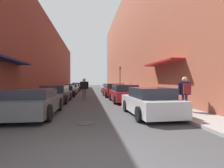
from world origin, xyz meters
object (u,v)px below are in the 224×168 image
object	(u,v)px
parked_car_left_1	(56,94)
parked_car_right_1	(124,94)
parked_car_left_0	(34,102)
parked_car_left_4	(75,87)
parked_car_left_2	(67,91)
parked_car_left_5	(77,86)
parked_car_right_2	(114,90)
skateboarder	(84,87)
parked_car_right_3	(109,88)
manhole_cover	(86,123)
pedestrian	(185,90)
traffic_light	(120,76)
parked_car_left_3	(72,88)
parked_car_right_0	(150,102)

from	to	relation	value
parked_car_left_1	parked_car_right_1	distance (m)	5.24
parked_car_left_0	parked_car_left_4	xyz separation A→B (m)	(0.16, 22.12, -0.05)
parked_car_left_2	parked_car_left_5	distance (m)	17.35
parked_car_left_0	parked_car_right_1	distance (m)	7.11
parked_car_left_0	parked_car_right_2	xyz separation A→B (m)	(5.13, 9.79, 0.04)
skateboarder	parked_car_left_1	bearing A→B (deg)	-148.41
parked_car_right_2	parked_car_left_5	bearing A→B (deg)	105.54
parked_car_right_3	parked_car_left_4	bearing A→B (deg)	126.31
manhole_cover	parked_car_left_5	bearing A→B (deg)	94.48
skateboarder	manhole_cover	world-z (taller)	skateboarder
parked_car_left_1	pedestrian	world-z (taller)	pedestrian
parked_car_left_1	parked_car_right_1	size ratio (longest dim) A/B	1.18
parked_car_left_2	parked_car_left_4	bearing A→B (deg)	90.09
parked_car_left_2	manhole_cover	size ratio (longest dim) A/B	5.84
traffic_light	parked_car_left_2	bearing A→B (deg)	-145.84
parked_car_left_2	pedestrian	bearing A→B (deg)	-57.71
parked_car_left_5	parked_car_right_3	distance (m)	13.89
parked_car_right_3	parked_car_right_1	bearing A→B (deg)	-90.56
parked_car_left_1	parked_car_left_2	world-z (taller)	parked_car_left_1
pedestrian	parked_car_right_3	bearing A→B (deg)	96.75
parked_car_left_1	parked_car_left_5	xyz separation A→B (m)	(0.06, 22.55, 0.03)
parked_car_left_5	parked_car_left_1	bearing A→B (deg)	-90.15
skateboarder	traffic_light	bearing A→B (deg)	61.02
parked_car_left_1	parked_car_right_1	xyz separation A→B (m)	(5.20, -0.59, 0.02)
parked_car_right_2	traffic_light	bearing A→B (deg)	72.80
parked_car_left_3	parked_car_right_1	distance (m)	12.67
parked_car_right_0	parked_car_right_1	distance (m)	5.44
parked_car_left_3	parked_car_right_2	distance (m)	8.30
parked_car_left_3	parked_car_left_5	xyz separation A→B (m)	(-0.11, 11.51, 0.04)
skateboarder	pedestrian	xyz separation A→B (m)	(5.02, -7.15, 0.03)
parked_car_left_0	traffic_light	size ratio (longest dim) A/B	1.24
parked_car_left_0	parked_car_left_4	bearing A→B (deg)	89.58
parked_car_right_1	parked_car_right_3	bearing A→B (deg)	89.44
parked_car_left_3	parked_car_left_4	size ratio (longest dim) A/B	0.99
parked_car_left_5	parked_car_right_2	size ratio (longest dim) A/B	1.05
parked_car_right_0	parked_car_right_1	bearing A→B (deg)	90.83
parked_car_left_3	parked_car_right_0	size ratio (longest dim) A/B	1.19
parked_car_left_4	parked_car_right_3	xyz separation A→B (m)	(5.16, -7.02, 0.05)
parked_car_left_1	parked_car_right_2	xyz separation A→B (m)	(5.11, 4.37, 0.04)
parked_car_left_1	parked_car_right_3	bearing A→B (deg)	61.30
parked_car_right_3	manhole_cover	distance (m)	17.08
parked_car_left_3	traffic_light	distance (m)	6.92
parked_car_left_0	pedestrian	xyz separation A→B (m)	(7.16, -0.42, 0.55)
parked_car_left_2	skateboarder	world-z (taller)	skateboarder
parked_car_left_3	parked_car_left_4	bearing A→B (deg)	90.25
parked_car_left_3	manhole_cover	distance (m)	18.31
parked_car_right_0	parked_car_right_2	world-z (taller)	parked_car_right_2
parked_car_right_0	manhole_cover	xyz separation A→B (m)	(-2.90, -1.10, -0.62)
parked_car_right_2	parked_car_right_0	bearing A→B (deg)	-89.08
parked_car_left_2	parked_car_right_1	bearing A→B (deg)	-48.95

